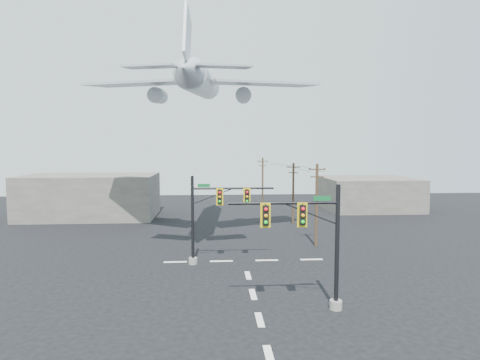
{
  "coord_description": "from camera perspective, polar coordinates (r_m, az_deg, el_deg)",
  "views": [
    {
      "loc": [
        -2.59,
        -22.35,
        10.07
      ],
      "look_at": [
        -0.82,
        5.0,
        7.73
      ],
      "focal_mm": 30.0,
      "sensor_mm": 36.0,
      "label": 1
    }
  ],
  "objects": [
    {
      "name": "building_left",
      "position": [
        60.35,
        -20.46,
        -2.16
      ],
      "size": [
        18.0,
        10.0,
        6.0
      ],
      "primitive_type": "cube",
      "color": "slate",
      "rests_on": "ground"
    },
    {
      "name": "utility_pole_a",
      "position": [
        40.71,
        10.84,
        -3.3
      ],
      "size": [
        1.66,
        0.31,
        8.3
      ],
      "rotation": [
        0.0,
        0.0,
        -0.12
      ],
      "color": "#4E3821",
      "rests_on": "ground"
    },
    {
      "name": "airliner",
      "position": [
        43.72,
        -5.6,
        13.62
      ],
      "size": [
        25.17,
        26.51,
        6.96
      ],
      "rotation": [
        0.0,
        -0.07,
        1.5
      ],
      "color": "#B3B9C0"
    },
    {
      "name": "lane_markings",
      "position": [
        29.56,
        1.6,
        -15.01
      ],
      "size": [
        14.0,
        21.2,
        0.01
      ],
      "color": "silver",
      "rests_on": "ground"
    },
    {
      "name": "ground",
      "position": [
        24.65,
        2.81,
        -19.24
      ],
      "size": [
        120.0,
        120.0,
        0.0
      ],
      "primitive_type": "plane",
      "color": "black",
      "rests_on": "ground"
    },
    {
      "name": "signal_mast_near",
      "position": [
        24.97,
        10.53,
        -8.93
      ],
      "size": [
        7.03,
        0.85,
        7.76
      ],
      "color": "gray",
      "rests_on": "ground"
    },
    {
      "name": "utility_pole_c",
      "position": [
        65.53,
        3.23,
        -0.22
      ],
      "size": [
        1.67,
        0.28,
        8.13
      ],
      "rotation": [
        0.0,
        0.0,
        -0.09
      ],
      "color": "#4E3821",
      "rests_on": "ground"
    },
    {
      "name": "utility_pole_b",
      "position": [
        51.98,
        7.57,
        -1.73
      ],
      "size": [
        1.55,
        0.59,
        7.88
      ],
      "rotation": [
        0.0,
        0.0,
        -0.31
      ],
      "color": "#4E3821",
      "rests_on": "ground"
    },
    {
      "name": "building_right",
      "position": [
        67.45,
        17.71,
        -1.8
      ],
      "size": [
        14.0,
        12.0,
        5.0
      ],
      "primitive_type": "cube",
      "color": "slate",
      "rests_on": "ground"
    },
    {
      "name": "power_lines",
      "position": [
        52.86,
        6.69,
        2.01
      ],
      "size": [
        3.79,
        25.8,
        0.12
      ],
      "color": "black"
    },
    {
      "name": "signal_mast_far",
      "position": [
        34.17,
        -4.25,
        -5.27
      ],
      "size": [
        7.28,
        0.83,
        7.56
      ],
      "color": "gray",
      "rests_on": "ground"
    }
  ]
}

